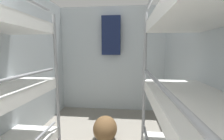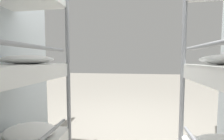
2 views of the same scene
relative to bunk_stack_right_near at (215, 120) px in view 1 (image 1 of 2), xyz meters
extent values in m
cube|color=silver|center=(0.37, 0.64, 0.22)|extent=(0.06, 4.30, 2.54)
cube|color=silver|center=(-0.93, 2.76, 0.22)|extent=(2.66, 0.06, 2.54)
cylinder|color=gray|center=(-1.54, 1.02, -0.07)|extent=(0.04, 0.04, 1.96)
cylinder|color=gray|center=(-0.32, 1.02, -0.07)|extent=(0.04, 0.04, 1.96)
cube|color=white|center=(0.01, 0.07, -0.01)|extent=(0.66, 1.95, 0.14)
cylinder|color=gray|center=(-0.32, 0.07, 0.20)|extent=(0.03, 1.66, 0.03)
cube|color=white|center=(0.01, 0.07, 0.73)|extent=(0.66, 1.95, 0.14)
ellipsoid|color=brown|center=(-0.91, 1.37, -0.85)|extent=(0.40, 0.47, 0.40)
cube|color=#192347|center=(-0.94, 2.61, 0.79)|extent=(0.44, 0.12, 0.90)
camera|label=1|loc=(-0.55, -0.95, 0.43)|focal=24.00mm
camera|label=2|loc=(-1.06, 0.70, 0.10)|focal=24.00mm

